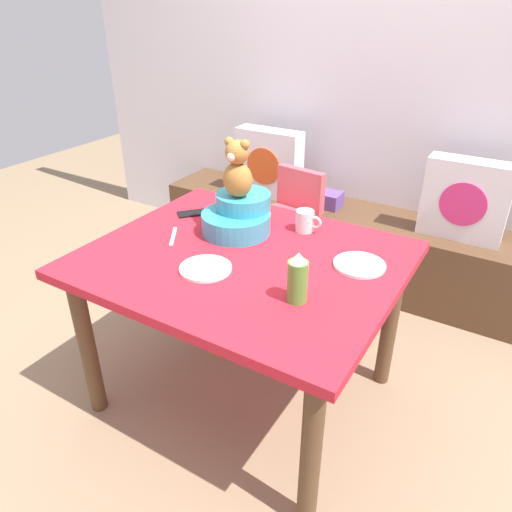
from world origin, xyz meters
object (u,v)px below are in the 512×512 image
Objects in this scene: dining_table at (243,277)px; ketchup_bottle at (298,279)px; highchair at (287,220)px; coffee_mug at (305,221)px; dinner_plate_near at (359,265)px; pillow_floral_left at (269,163)px; book_stack at (325,199)px; infant_seat_teal at (238,216)px; cell_phone at (193,213)px; pillow_floral_right at (465,200)px; dinner_plate_far at (206,268)px; teddy_bear at (237,170)px.

ketchup_bottle reaches higher than dining_table.
coffee_mug is at bearing -55.02° from highchair.
pillow_floral_left is at bearing 133.37° from dinner_plate_near.
book_stack is 1.67× the size of coffee_mug.
infant_seat_teal is 0.29m from cell_phone.
dinner_plate_far is at bearing -116.23° from pillow_floral_right.
dinner_plate_near is at bearing -100.73° from pillow_floral_right.
book_stack is 1.08× the size of ketchup_bottle.
pillow_floral_left is 1.20m from teddy_bear.
highchair is 3.95× the size of dinner_plate_near.
dinner_plate_far is at bearing 179.26° from ketchup_bottle.
ketchup_bottle is 1.54× the size of coffee_mug.
coffee_mug is at bearing -127.72° from cell_phone.
book_stack is at bearing 119.12° from dinner_plate_near.
coffee_mug is (0.11, 0.33, 0.15)m from dining_table.
dinner_plate_near is 1.00× the size of dinner_plate_far.
dining_table is at bearing -166.95° from cell_phone.
pillow_floral_left is at bearing 113.13° from teddy_bear.
pillow_floral_left is 2.20× the size of dinner_plate_far.
highchair is (0.36, -0.42, -0.16)m from pillow_floral_left.
highchair is 3.16× the size of teddy_bear.
infant_seat_teal is 1.65× the size of dinner_plate_near.
infant_seat_teal is at bearing 142.58° from ketchup_bottle.
book_stack is 1.55m from ketchup_bottle.
coffee_mug is 0.53m from dinner_plate_far.
coffee_mug is at bearing 151.37° from dinner_plate_near.
cell_phone is at bearing -168.53° from coffee_mug.
infant_seat_teal is 1.32× the size of teddy_bear.
teddy_bear reaches higher than pillow_floral_right.
ketchup_bottle reaches higher than book_stack.
coffee_mug is at bearing 113.15° from ketchup_bottle.
highchair is at bearing 99.80° from dinner_plate_far.
highchair is at bearing 119.32° from ketchup_bottle.
infant_seat_teal is at bearing 127.33° from dining_table.
cell_phone is at bearing -136.16° from pillow_floral_right.
ketchup_bottle reaches higher than pillow_floral_left.
teddy_bear reaches higher than pillow_floral_left.
teddy_bear is at bearing -126.26° from pillow_floral_right.
book_stack is 1.09m from cell_phone.
ketchup_bottle is at bearing -102.19° from pillow_floral_right.
teddy_bear is (0.04, -1.08, 0.51)m from book_stack.
book_stack is 1.00× the size of dinner_plate_far.
infant_seat_teal is 0.21m from teddy_bear.
pillow_floral_left is 1.00× the size of pillow_floral_right.
dinner_plate_far reaches higher than cell_phone.
dinner_plate_far is at bearing -80.20° from highchair.
pillow_floral_right is 1.35m from teddy_bear.
ketchup_bottle is at bearing -60.68° from highchair.
book_stack is at bearing 109.67° from ketchup_bottle.
pillow_floral_left is at bearing 127.78° from coffee_mug.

